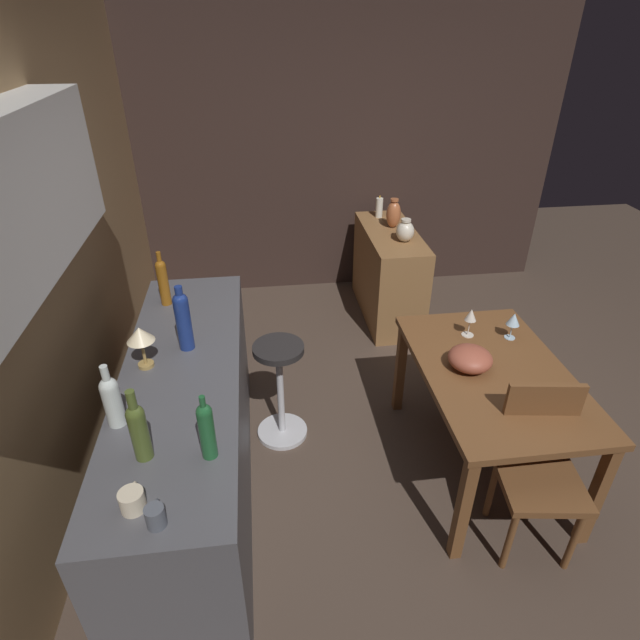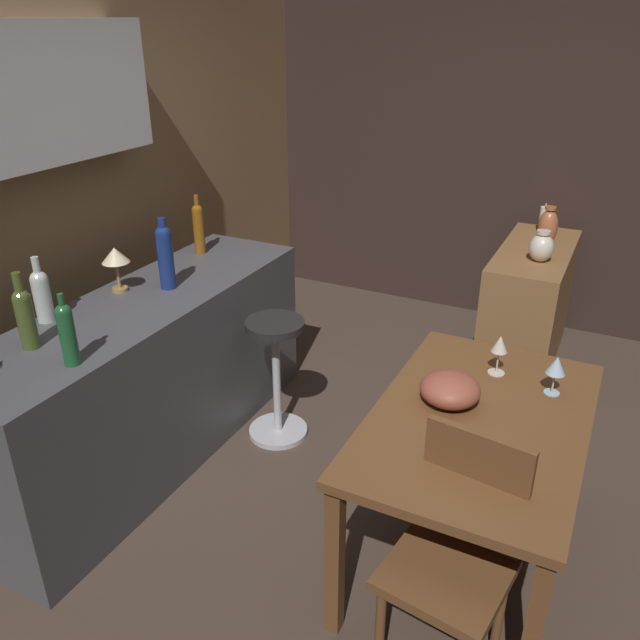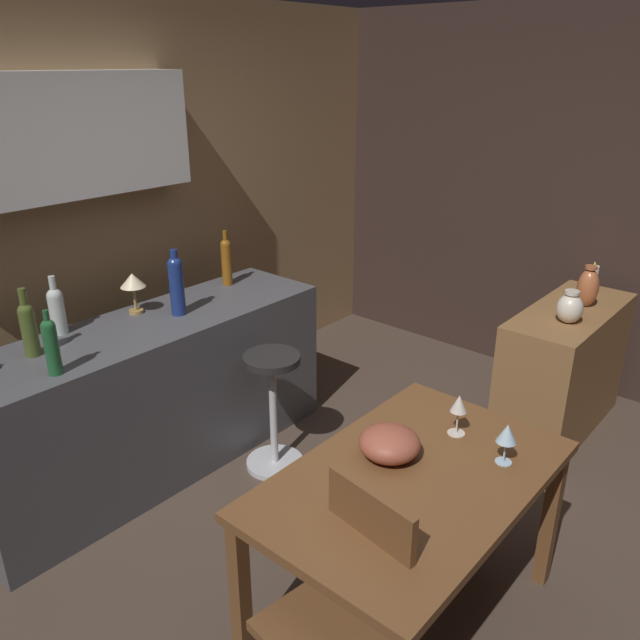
{
  "view_description": "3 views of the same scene",
  "coord_description": "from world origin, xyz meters",
  "px_view_note": "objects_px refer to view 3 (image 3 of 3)",
  "views": [
    {
      "loc": [
        -2.3,
        1.0,
        2.47
      ],
      "look_at": [
        0.27,
        0.67,
        0.91
      ],
      "focal_mm": 28.79,
      "sensor_mm": 36.0,
      "label": 1
    },
    {
      "loc": [
        -2.3,
        -0.65,
        2.17
      ],
      "look_at": [
        0.21,
        0.6,
        0.83
      ],
      "focal_mm": 35.73,
      "sensor_mm": 36.0,
      "label": 2
    },
    {
      "loc": [
        -1.88,
        -1.32,
        2.21
      ],
      "look_at": [
        0.43,
        0.67,
        0.96
      ],
      "focal_mm": 35.33,
      "sensor_mm": 36.0,
      "label": 3
    }
  ],
  "objects_px": {
    "pillar_candle_tall": "(592,279)",
    "vase_ceramic_ivory": "(570,308)",
    "fruit_bowl": "(389,443)",
    "sideboard_cabinet": "(562,370)",
    "wine_glass_left": "(507,434)",
    "chair_near_window": "(345,607)",
    "vase_copper": "(588,287)",
    "wine_glass_right": "(459,405)",
    "wine_bottle_amber": "(226,260)",
    "wine_bottle_green": "(51,345)",
    "counter_lamp": "(133,283)",
    "wine_bottle_cobalt": "(176,283)",
    "wine_bottle_clear": "(57,308)",
    "dining_table": "(411,494)",
    "bar_stool": "(273,409)",
    "wine_bottle_olive": "(28,326)"
  },
  "relations": [
    {
      "from": "pillar_candle_tall",
      "to": "vase_ceramic_ivory",
      "type": "xyz_separation_m",
      "value": [
        -0.6,
        -0.08,
        -0.0
      ]
    },
    {
      "from": "vase_ceramic_ivory",
      "to": "fruit_bowl",
      "type": "bearing_deg",
      "value": 177.3
    },
    {
      "from": "sideboard_cabinet",
      "to": "wine_glass_left",
      "type": "xyz_separation_m",
      "value": [
        -1.63,
        -0.34,
        0.46
      ]
    },
    {
      "from": "chair_near_window",
      "to": "vase_copper",
      "type": "bearing_deg",
      "value": 3.14
    },
    {
      "from": "wine_glass_right",
      "to": "wine_bottle_amber",
      "type": "xyz_separation_m",
      "value": [
        0.36,
        1.85,
        0.18
      ]
    },
    {
      "from": "sideboard_cabinet",
      "to": "wine_bottle_green",
      "type": "bearing_deg",
      "value": 150.86
    },
    {
      "from": "wine_bottle_amber",
      "to": "counter_lamp",
      "type": "height_order",
      "value": "wine_bottle_amber"
    },
    {
      "from": "fruit_bowl",
      "to": "counter_lamp",
      "type": "bearing_deg",
      "value": 89.34
    },
    {
      "from": "sideboard_cabinet",
      "to": "wine_bottle_cobalt",
      "type": "height_order",
      "value": "wine_bottle_cobalt"
    },
    {
      "from": "wine_bottle_clear",
      "to": "wine_bottle_cobalt",
      "type": "xyz_separation_m",
      "value": [
        0.57,
        -0.25,
        0.05
      ]
    },
    {
      "from": "counter_lamp",
      "to": "vase_copper",
      "type": "relative_size",
      "value": 0.91
    },
    {
      "from": "chair_near_window",
      "to": "wine_glass_right",
      "type": "bearing_deg",
      "value": 5.29
    },
    {
      "from": "dining_table",
      "to": "counter_lamp",
      "type": "bearing_deg",
      "value": 88.15
    },
    {
      "from": "fruit_bowl",
      "to": "pillar_candle_tall",
      "type": "bearing_deg",
      "value": 0.04
    },
    {
      "from": "wine_bottle_cobalt",
      "to": "vase_copper",
      "type": "relative_size",
      "value": 1.45
    },
    {
      "from": "dining_table",
      "to": "pillar_candle_tall",
      "type": "distance_m",
      "value": 2.33
    },
    {
      "from": "wine_glass_left",
      "to": "counter_lamp",
      "type": "height_order",
      "value": "counter_lamp"
    },
    {
      "from": "wine_bottle_amber",
      "to": "vase_copper",
      "type": "height_order",
      "value": "wine_bottle_amber"
    },
    {
      "from": "wine_bottle_amber",
      "to": "dining_table",
      "type": "bearing_deg",
      "value": -111.16
    },
    {
      "from": "sideboard_cabinet",
      "to": "dining_table",
      "type": "bearing_deg",
      "value": -176.61
    },
    {
      "from": "counter_lamp",
      "to": "vase_ceramic_ivory",
      "type": "relative_size",
      "value": 1.21
    },
    {
      "from": "counter_lamp",
      "to": "sideboard_cabinet",
      "type": "bearing_deg",
      "value": -43.52
    },
    {
      "from": "dining_table",
      "to": "wine_bottle_cobalt",
      "type": "distance_m",
      "value": 1.76
    },
    {
      "from": "bar_stool",
      "to": "vase_ceramic_ivory",
      "type": "bearing_deg",
      "value": -41.61
    },
    {
      "from": "bar_stool",
      "to": "wine_bottle_green",
      "type": "height_order",
      "value": "wine_bottle_green"
    },
    {
      "from": "dining_table",
      "to": "wine_glass_right",
      "type": "distance_m",
      "value": 0.43
    },
    {
      "from": "dining_table",
      "to": "chair_near_window",
      "type": "bearing_deg",
      "value": -173.01
    },
    {
      "from": "wine_bottle_cobalt",
      "to": "vase_ceramic_ivory",
      "type": "xyz_separation_m",
      "value": [
        1.5,
        -1.63,
        -0.17
      ]
    },
    {
      "from": "wine_bottle_clear",
      "to": "counter_lamp",
      "type": "bearing_deg",
      "value": -7.74
    },
    {
      "from": "dining_table",
      "to": "pillar_candle_tall",
      "type": "relative_size",
      "value": 6.26
    },
    {
      "from": "wine_bottle_cobalt",
      "to": "bar_stool",
      "type": "bearing_deg",
      "value": -65.83
    },
    {
      "from": "dining_table",
      "to": "vase_copper",
      "type": "xyz_separation_m",
      "value": [
        2.04,
        0.08,
        0.29
      ]
    },
    {
      "from": "pillar_candle_tall",
      "to": "vase_ceramic_ivory",
      "type": "bearing_deg",
      "value": -172.37
    },
    {
      "from": "dining_table",
      "to": "fruit_bowl",
      "type": "relative_size",
      "value": 5.21
    },
    {
      "from": "vase_ceramic_ivory",
      "to": "chair_near_window",
      "type": "bearing_deg",
      "value": -176.84
    },
    {
      "from": "chair_near_window",
      "to": "wine_bottle_clear",
      "type": "relative_size",
      "value": 2.95
    },
    {
      "from": "fruit_bowl",
      "to": "sideboard_cabinet",
      "type": "bearing_deg",
      "value": -0.79
    },
    {
      "from": "fruit_bowl",
      "to": "wine_glass_left",
      "type": "bearing_deg",
      "value": -54.33
    },
    {
      "from": "vase_copper",
      "to": "wine_bottle_green",
      "type": "bearing_deg",
      "value": 151.28
    },
    {
      "from": "fruit_bowl",
      "to": "pillar_candle_tall",
      "type": "xyz_separation_m",
      "value": [
        2.27,
        0.0,
        0.11
      ]
    },
    {
      "from": "vase_ceramic_ivory",
      "to": "wine_glass_left",
      "type": "bearing_deg",
      "value": -168.41
    },
    {
      "from": "chair_near_window",
      "to": "counter_lamp",
      "type": "distance_m",
      "value": 2.11
    },
    {
      "from": "sideboard_cabinet",
      "to": "wine_bottle_olive",
      "type": "relative_size",
      "value": 3.23
    },
    {
      "from": "wine_bottle_amber",
      "to": "counter_lamp",
      "type": "xyz_separation_m",
      "value": [
        -0.66,
        0.02,
        0.02
      ]
    },
    {
      "from": "chair_near_window",
      "to": "pillar_candle_tall",
      "type": "xyz_separation_m",
      "value": [
        2.8,
        0.2,
        0.41
      ]
    },
    {
      "from": "counter_lamp",
      "to": "vase_copper",
      "type": "height_order",
      "value": "counter_lamp"
    },
    {
      "from": "wine_bottle_cobalt",
      "to": "vase_copper",
      "type": "xyz_separation_m",
      "value": [
        1.83,
        -1.62,
        -0.14
      ]
    },
    {
      "from": "wine_bottle_cobalt",
      "to": "vase_ceramic_ivory",
      "type": "distance_m",
      "value": 2.23
    },
    {
      "from": "wine_bottle_amber",
      "to": "chair_near_window",
      "type": "bearing_deg",
      "value": -122.13
    },
    {
      "from": "wine_glass_left",
      "to": "wine_bottle_green",
      "type": "distance_m",
      "value": 1.99
    }
  ]
}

